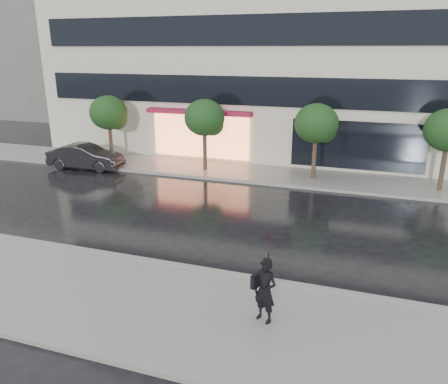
% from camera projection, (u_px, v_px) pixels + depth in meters
% --- Properties ---
extents(ground, '(120.00, 120.00, 0.00)m').
position_uv_depth(ground, '(182.00, 254.00, 14.64)').
color(ground, black).
rests_on(ground, ground).
extents(sidewalk_near, '(60.00, 4.50, 0.12)m').
position_uv_depth(sidewalk_near, '(133.00, 303.00, 11.70)').
color(sidewalk_near, slate).
rests_on(sidewalk_near, ground).
extents(sidewalk_far, '(60.00, 3.50, 0.12)m').
position_uv_depth(sidewalk_far, '(258.00, 173.00, 23.85)').
color(sidewalk_far, slate).
rests_on(sidewalk_far, ground).
extents(curb_near, '(60.00, 0.25, 0.14)m').
position_uv_depth(curb_near, '(169.00, 265.00, 13.72)').
color(curb_near, gray).
rests_on(curb_near, ground).
extents(curb_far, '(60.00, 0.25, 0.14)m').
position_uv_depth(curb_far, '(250.00, 182.00, 22.27)').
color(curb_far, gray).
rests_on(curb_far, ground).
extents(office_building, '(30.00, 12.76, 18.00)m').
position_uv_depth(office_building, '(291.00, 9.00, 28.01)').
color(office_building, beige).
rests_on(office_building, ground).
extents(bg_building_left, '(14.00, 10.00, 12.00)m').
position_uv_depth(bg_building_left, '(32.00, 54.00, 44.66)').
color(bg_building_left, '#59544F').
rests_on(bg_building_left, ground).
extents(tree_far_west, '(2.20, 2.20, 3.99)m').
position_uv_depth(tree_far_west, '(110.00, 114.00, 25.47)').
color(tree_far_west, '#33261C').
rests_on(tree_far_west, ground).
extents(tree_mid_west, '(2.20, 2.20, 3.99)m').
position_uv_depth(tree_mid_west, '(206.00, 119.00, 23.65)').
color(tree_mid_west, '#33261C').
rests_on(tree_mid_west, ground).
extents(tree_mid_east, '(2.20, 2.20, 3.99)m').
position_uv_depth(tree_mid_east, '(318.00, 125.00, 21.83)').
color(tree_mid_east, '#33261C').
rests_on(tree_mid_east, ground).
extents(parked_car, '(4.38, 1.83, 1.41)m').
position_uv_depth(parked_car, '(86.00, 157.00, 24.81)').
color(parked_car, black).
rests_on(parked_car, ground).
extents(pedestrian_with_umbrella, '(1.28, 1.29, 2.40)m').
position_uv_depth(pedestrian_with_umbrella, '(267.00, 263.00, 10.33)').
color(pedestrian_with_umbrella, black).
rests_on(pedestrian_with_umbrella, sidewalk_near).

